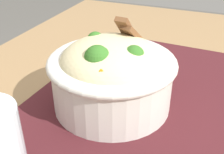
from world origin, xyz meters
TOP-DOWN VIEW (x-y plane):
  - table at (0.00, 0.00)m, footprint 1.01×0.77m
  - placemat at (-0.03, 0.02)m, footprint 0.49×0.34m
  - bowl at (-0.07, 0.05)m, footprint 0.20×0.20m
  - fork at (0.09, 0.05)m, footprint 0.02×0.14m

SIDE VIEW (x-z plane):
  - table at x=0.00m, z-range 0.28..0.99m
  - placemat at x=-0.03m, z-range 0.72..0.72m
  - fork at x=0.09m, z-range 0.72..0.72m
  - bowl at x=-0.07m, z-range 0.71..0.85m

